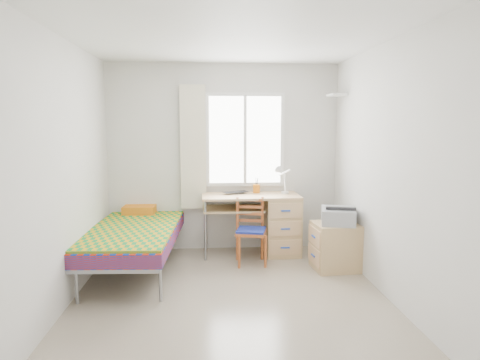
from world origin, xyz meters
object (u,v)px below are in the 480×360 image
at_px(chair, 251,226).
at_px(bed, 135,232).
at_px(printer, 338,215).
at_px(desk, 276,222).
at_px(cabinet, 335,246).

bearing_deg(chair, bed, -162.96).
height_order(bed, printer, bed).
relative_size(bed, desk, 1.67).
bearing_deg(bed, cabinet, -2.19).
bearing_deg(chair, printer, -4.24).
bearing_deg(cabinet, bed, 170.36).
bearing_deg(chair, desk, 57.65).
bearing_deg(printer, desk, 146.68).
distance_m(bed, cabinet, 2.45).
distance_m(desk, cabinet, 0.94).
relative_size(desk, cabinet, 2.31).
bearing_deg(cabinet, printer, 2.87).
height_order(bed, cabinet, bed).
height_order(bed, desk, bed).
bearing_deg(printer, cabinet, -158.81).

